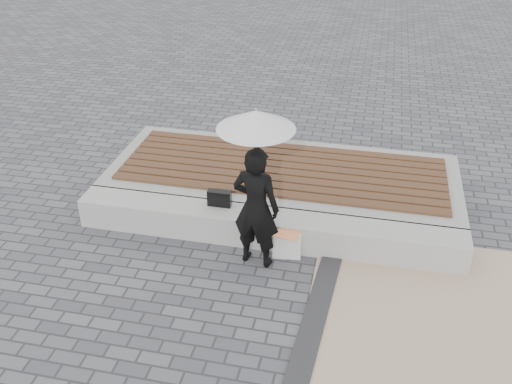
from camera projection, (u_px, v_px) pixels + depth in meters
ground at (236, 327)px, 6.08m from camera, size 80.00×80.00×0.00m
edging_band at (299, 374)px, 5.51m from camera, size 0.61×5.20×0.04m
seating_ledge at (266, 228)px, 7.31m from camera, size 5.00×0.45×0.40m
timber_platform at (282, 182)px, 8.31m from camera, size 5.00×2.00×0.40m
timber_decking at (283, 169)px, 8.19m from camera, size 4.60×1.60×0.04m
woman at (256, 208)px, 6.64m from camera, size 0.63×0.47×1.57m
parasol at (256, 120)px, 6.06m from camera, size 0.87×0.87×1.11m
handbag at (220, 198)px, 7.34m from camera, size 0.31×0.11×0.22m
canvas_tote at (287, 244)px, 7.04m from camera, size 0.36×0.18×0.37m
magazine at (287, 234)px, 6.90m from camera, size 0.34×0.28×0.01m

